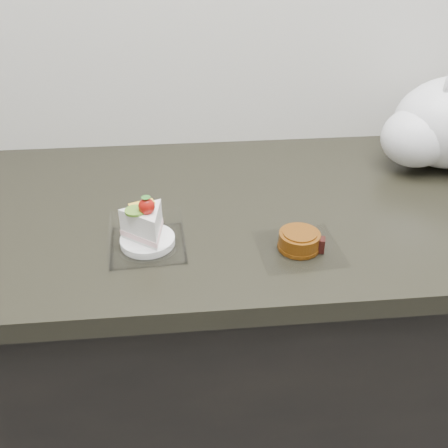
% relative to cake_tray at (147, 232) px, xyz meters
% --- Properties ---
extents(counter, '(2.04, 0.64, 0.90)m').
position_rel_cake_tray_xyz_m(counter, '(0.29, 0.14, -0.48)').
color(counter, black).
rests_on(counter, ground).
extents(cake_tray, '(0.14, 0.14, 0.10)m').
position_rel_cake_tray_xyz_m(cake_tray, '(0.00, 0.00, 0.00)').
color(cake_tray, white).
rests_on(cake_tray, counter).
extents(mooncake_wrap, '(0.16, 0.15, 0.03)m').
position_rel_cake_tray_xyz_m(mooncake_wrap, '(0.27, -0.04, -0.01)').
color(mooncake_wrap, white).
rests_on(mooncake_wrap, counter).
extents(plastic_bag, '(0.36, 0.31, 0.25)m').
position_rel_cake_tray_xyz_m(plastic_bag, '(0.67, 0.26, 0.07)').
color(plastic_bag, white).
rests_on(plastic_bag, counter).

